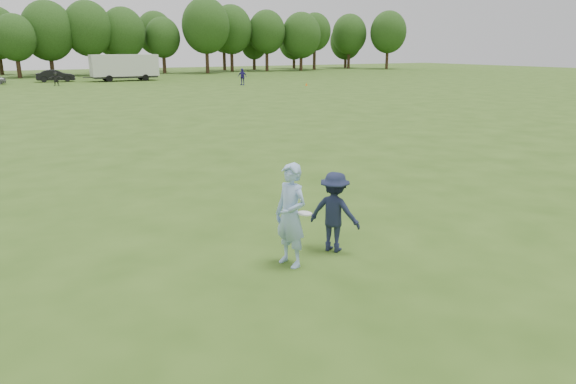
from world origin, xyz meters
The scene contains 10 objects.
ground centered at (0.00, 0.00, 0.00)m, with size 200.00×200.00×0.00m, color #2F4D15.
thrower centered at (-0.74, -0.29, 0.99)m, with size 0.72×0.48×1.99m, color #91B4E1.
defender centered at (0.39, -0.10, 0.82)m, with size 1.06×0.61×1.65m, color #192038.
player_far_b centered at (19.11, 44.85, 0.90)m, with size 1.06×0.44×1.80m, color navy.
player_far_d centered at (0.99, 53.84, 0.78)m, with size 1.45×0.46×1.56m, color #292929.
car_f centered at (1.72, 61.17, 0.72)m, with size 1.53×4.38×1.44m, color black.
field_cone centered at (24.81, 40.54, 0.15)m, with size 0.28×0.28×0.30m, color #E9600C.
disc_in_play centered at (-0.57, -0.51, 1.06)m, with size 0.29×0.29×0.05m.
cargo_trailer centered at (9.52, 58.93, 1.78)m, with size 9.00×2.75×3.20m.
treeline centered at (2.81, 76.90, 6.26)m, with size 130.35×18.39×11.74m.
Camera 1 is at (-5.31, -8.19, 4.02)m, focal length 32.00 mm.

